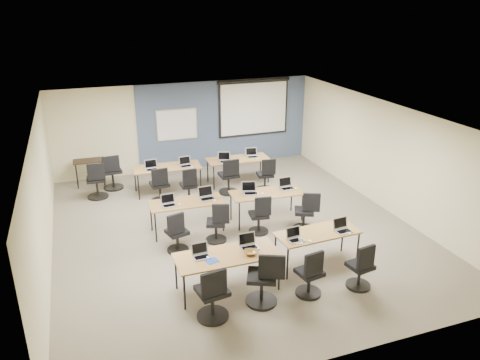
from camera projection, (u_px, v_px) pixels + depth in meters
name	position (u px, v px, depth m)	size (l,w,h in m)	color
floor	(234.00, 229.00, 10.95)	(8.00, 9.00, 0.02)	#6B6354
ceiling	(233.00, 116.00, 9.97)	(8.00, 9.00, 0.02)	white
wall_back	(186.00, 126.00, 14.41)	(8.00, 0.04, 2.70)	beige
wall_front	(339.00, 281.00, 6.51)	(8.00, 0.04, 2.70)	beige
wall_left	(42.00, 199.00, 9.20)	(0.04, 9.00, 2.70)	beige
wall_right	(384.00, 156.00, 11.72)	(0.04, 9.00, 2.70)	beige
blue_accent_panel	(225.00, 123.00, 14.77)	(5.50, 0.04, 2.70)	#3D5977
whiteboard	(177.00, 125.00, 14.21)	(1.28, 0.03, 0.98)	#AFB3B7
projector_screen	(254.00, 105.00, 14.82)	(2.40, 0.10, 1.82)	black
training_table_front_left	(227.00, 257.00, 8.42)	(1.89, 0.79, 0.73)	#A3683D
training_table_front_right	(317.00, 234.00, 9.23)	(1.67, 0.69, 0.73)	#975F37
training_table_mid_left	(187.00, 204.00, 10.61)	(1.68, 0.70, 0.73)	olive
training_table_mid_right	(267.00, 194.00, 11.13)	(1.73, 0.72, 0.73)	brown
training_table_back_left	(167.00, 168.00, 12.82)	(1.82, 0.76, 0.73)	brown
training_table_back_right	(238.00, 160.00, 13.46)	(1.78, 0.74, 0.73)	brown
laptop_0	(201.00, 253.00, 8.33)	(0.30, 0.26, 0.23)	#B6B6BF
mouse_0	(208.00, 258.00, 8.29)	(0.06, 0.10, 0.04)	white
task_chair_0	(213.00, 298.00, 7.71)	(0.55, 0.55, 1.02)	black
laptop_1	(248.00, 244.00, 8.64)	(0.33, 0.28, 0.25)	#9F9EAB
mouse_1	(255.00, 252.00, 8.46)	(0.06, 0.10, 0.04)	white
task_chair_1	(264.00, 283.00, 8.11)	(0.60, 0.56, 1.04)	black
laptop_2	(295.00, 237.00, 8.91)	(0.30, 0.25, 0.23)	silver
mouse_2	(310.00, 241.00, 8.85)	(0.06, 0.10, 0.03)	white
task_chair_2	(310.00, 277.00, 8.34)	(0.47, 0.47, 0.96)	black
laptop_3	(342.00, 228.00, 9.25)	(0.33, 0.28, 0.25)	silver
mouse_3	(349.00, 234.00, 9.14)	(0.06, 0.09, 0.03)	white
task_chair_3	(361.00, 270.00, 8.56)	(0.46, 0.46, 0.95)	black
laptop_4	(169.00, 203.00, 10.40)	(0.31, 0.27, 0.24)	#BAB9C7
mouse_4	(179.00, 204.00, 10.43)	(0.06, 0.10, 0.03)	white
task_chair_4	(177.00, 236.00, 9.80)	(0.47, 0.46, 0.95)	black
laptop_5	(207.00, 196.00, 10.75)	(0.35, 0.30, 0.27)	#B0B0B3
mouse_5	(215.00, 200.00, 10.64)	(0.06, 0.09, 0.03)	white
task_chair_5	(217.00, 226.00, 10.23)	(0.48, 0.46, 0.95)	black
laptop_6	(250.00, 191.00, 11.04)	(0.35, 0.29, 0.26)	#BCBBBF
mouse_6	(262.00, 193.00, 11.02)	(0.06, 0.10, 0.03)	white
task_chair_6	(260.00, 218.00, 10.60)	(0.46, 0.46, 0.95)	black
laptop_7	(287.00, 186.00, 11.33)	(0.34, 0.29, 0.26)	silver
mouse_7	(296.00, 188.00, 11.32)	(0.06, 0.10, 0.04)	white
task_chair_7	(306.00, 215.00, 10.74)	(0.52, 0.48, 0.97)	black
laptop_8	(151.00, 167.00, 12.57)	(0.34, 0.29, 0.26)	#A2A2A9
mouse_8	(159.00, 170.00, 12.51)	(0.06, 0.09, 0.03)	white
task_chair_8	(160.00, 188.00, 12.21)	(0.52, 0.52, 1.00)	black
laptop_9	(186.00, 164.00, 12.84)	(0.33, 0.28, 0.25)	#AAAAAA
mouse_9	(192.00, 167.00, 12.75)	(0.06, 0.10, 0.03)	white
task_chair_9	(189.00, 188.00, 12.28)	(0.46, 0.46, 0.95)	black
laptop_10	(225.00, 159.00, 13.18)	(0.35, 0.29, 0.26)	silver
mouse_10	(228.00, 162.00, 13.16)	(0.06, 0.10, 0.03)	white
task_chair_10	(229.00, 179.00, 12.77)	(0.55, 0.55, 1.03)	black
laptop_11	(252.00, 155.00, 13.58)	(0.34, 0.29, 0.26)	#B0B0B0
mouse_11	(257.00, 158.00, 13.42)	(0.06, 0.09, 0.03)	white
task_chair_11	(266.00, 177.00, 12.98)	(0.47, 0.47, 0.96)	black
blue_mousepad	(212.00, 261.00, 8.20)	(0.22, 0.18, 0.01)	#1D3F9A
snack_bowl	(251.00, 252.00, 8.42)	(0.26, 0.26, 0.06)	brown
snack_plate	(299.00, 242.00, 8.82)	(0.16, 0.16, 0.01)	white
coffee_cup	(300.00, 240.00, 8.83)	(0.06, 0.06, 0.06)	white
utility_table	(89.00, 164.00, 13.29)	(0.85, 0.47, 0.75)	black
spare_chair_a	(112.00, 175.00, 13.07)	(0.55, 0.55, 1.03)	black
spare_chair_b	(97.00, 183.00, 12.47)	(0.56, 0.56, 1.03)	black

